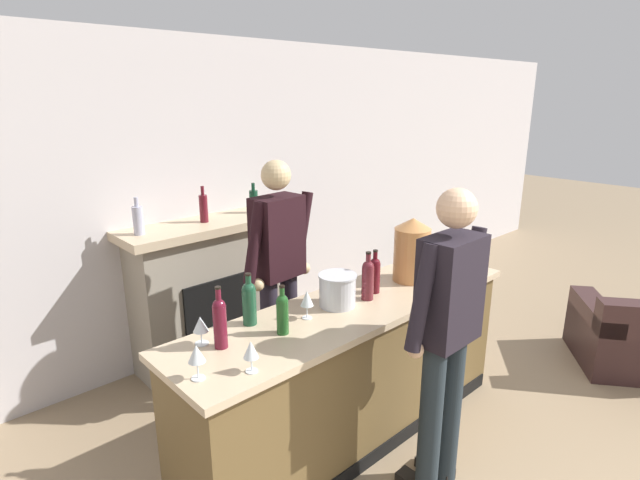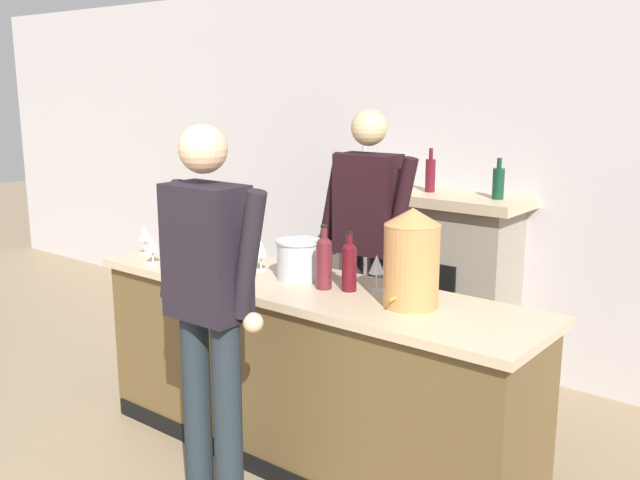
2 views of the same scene
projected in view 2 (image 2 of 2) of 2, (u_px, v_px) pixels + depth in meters
wall_back_panel at (483, 175)px, 4.93m from camera, size 12.00×0.07×2.75m
bar_counter at (306, 372)px, 3.79m from camera, size 2.57×0.67×0.98m
fireplace_stone at (427, 278)px, 5.06m from camera, size 1.40×0.52×1.57m
person_customer at (209, 309)px, 3.15m from camera, size 0.66×0.30×1.83m
person_bartender at (367, 249)px, 4.24m from camera, size 0.66×0.33×1.85m
copper_dispenser at (412, 257)px, 3.27m from camera, size 0.26×0.30×0.46m
ice_bucket_steel at (299, 259)px, 3.76m from camera, size 0.25×0.25×0.21m
wine_bottle_chardonnay_pale at (224, 244)px, 4.01m from camera, size 0.07×0.07×0.29m
wine_bottle_riesling_slim at (324, 260)px, 3.57m from camera, size 0.08×0.08×0.33m
wine_bottle_burgundy_dark at (349, 264)px, 3.54m from camera, size 0.07×0.07×0.30m
wine_bottle_port_short at (244, 234)px, 4.22m from camera, size 0.08×0.08×0.32m
wine_bottle_cabernet_heavy at (196, 230)px, 4.29m from camera, size 0.07×0.07×0.35m
wine_glass_front_right at (377, 266)px, 3.55m from camera, size 0.08×0.08×0.18m
wine_glass_by_dispenser at (261, 249)px, 3.91m from camera, size 0.08×0.08×0.18m
wine_glass_near_bucket at (202, 232)px, 4.41m from camera, size 0.08×0.08×0.16m
wine_glass_front_left at (152, 244)px, 4.07m from camera, size 0.08×0.08×0.16m
wine_glass_back_row at (145, 234)px, 4.30m from camera, size 0.08×0.08×0.18m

